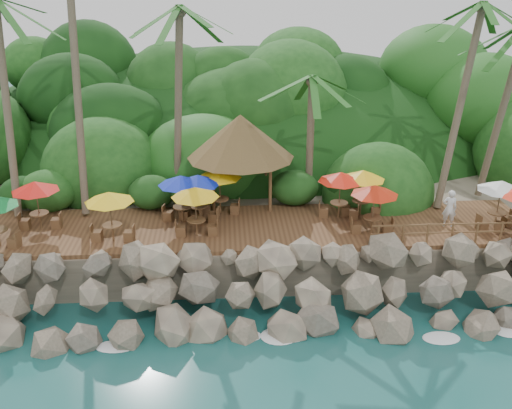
{
  "coord_description": "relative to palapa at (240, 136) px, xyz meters",
  "views": [
    {
      "loc": [
        -1.42,
        -18.36,
        13.65
      ],
      "look_at": [
        0.0,
        6.0,
        3.4
      ],
      "focal_mm": 40.0,
      "sensor_mm": 36.0,
      "label": 1
    }
  ],
  "objects": [
    {
      "name": "railing",
      "position": [
        9.64,
        -5.48,
        -2.88
      ],
      "size": [
        8.3,
        0.1,
        1.0
      ],
      "color": "brown",
      "rests_on": "terrace"
    },
    {
      "name": "land_base",
      "position": [
        0.6,
        6.87,
        -4.74
      ],
      "size": [
        32.0,
        25.2,
        2.1
      ],
      "primitive_type": "cube",
      "color": "gray",
      "rests_on": "ground"
    },
    {
      "name": "jungle_foliage",
      "position": [
        0.6,
        5.87,
        -5.79
      ],
      "size": [
        44.0,
        16.0,
        12.0
      ],
      "primitive_type": null,
      "color": "#143811",
      "rests_on": "ground"
    },
    {
      "name": "palapa",
      "position": [
        0.0,
        0.0,
        0.0
      ],
      "size": [
        5.42,
        5.42,
        4.6
      ],
      "color": "brown",
      "rests_on": "ground"
    },
    {
      "name": "seawall",
      "position": [
        0.6,
        -7.13,
        -4.64
      ],
      "size": [
        29.0,
        4.0,
        2.3
      ],
      "primitive_type": null,
      "color": "gray",
      "rests_on": "ground"
    },
    {
      "name": "waiter",
      "position": [
        9.61,
        -3.64,
        -2.59
      ],
      "size": [
        0.74,
        0.57,
        1.81
      ],
      "primitive_type": "imported",
      "rotation": [
        0.0,
        0.0,
        2.92
      ],
      "color": "silver",
      "rests_on": "terrace"
    },
    {
      "name": "foam_line",
      "position": [
        0.6,
        -8.83,
        -5.76
      ],
      "size": [
        25.2,
        0.8,
        0.06
      ],
      "color": "white",
      "rests_on": "ground"
    },
    {
      "name": "ground",
      "position": [
        0.6,
        -9.13,
        -5.79
      ],
      "size": [
        140.0,
        140.0,
        0.0
      ],
      "primitive_type": "plane",
      "color": "#19514F",
      "rests_on": "ground"
    },
    {
      "name": "jungle_hill",
      "position": [
        0.6,
        14.37,
        -5.79
      ],
      "size": [
        44.8,
        28.0,
        15.4
      ],
      "primitive_type": "ellipsoid",
      "color": "#143811",
      "rests_on": "ground"
    },
    {
      "name": "palms",
      "position": [
        0.86,
        -0.36,
        6.16
      ],
      "size": [
        29.84,
        7.31,
        14.54
      ],
      "color": "brown",
      "rests_on": "ground"
    },
    {
      "name": "dining_clusters",
      "position": [
        0.52,
        -3.28,
        -1.55
      ],
      "size": [
        25.28,
        5.36,
        2.34
      ],
      "color": "brown",
      "rests_on": "terrace"
    },
    {
      "name": "terrace",
      "position": [
        0.6,
        -3.13,
        -3.59
      ],
      "size": [
        26.0,
        5.0,
        0.2
      ],
      "primitive_type": "cube",
      "color": "brown",
      "rests_on": "land_base"
    }
  ]
}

